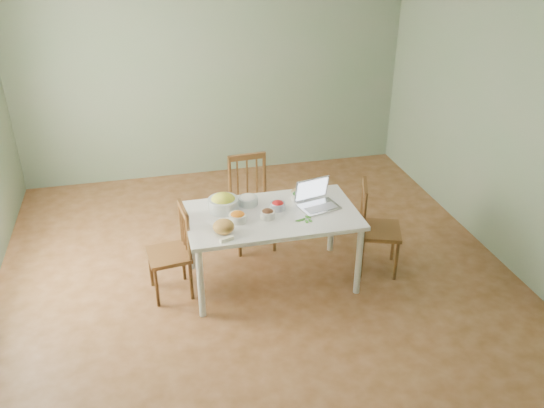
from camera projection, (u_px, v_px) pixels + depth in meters
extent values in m
cube|color=brown|center=(256.00, 271.00, 5.65)|extent=(5.00, 5.00, 0.00)
cube|color=gray|center=(213.00, 74.00, 7.16)|extent=(5.00, 0.00, 2.70)
cube|color=gray|center=(354.00, 326.00, 2.87)|extent=(5.00, 0.00, 2.70)
cube|color=gray|center=(502.00, 123.00, 5.53)|extent=(0.00, 5.00, 2.70)
ellipsoid|color=#B0874B|center=(224.00, 227.00, 4.84)|extent=(0.24, 0.24, 0.12)
cube|color=white|center=(227.00, 239.00, 4.74)|extent=(0.13, 0.07, 0.03)
cylinder|color=tan|center=(301.00, 192.00, 5.54)|extent=(0.21, 0.21, 0.02)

